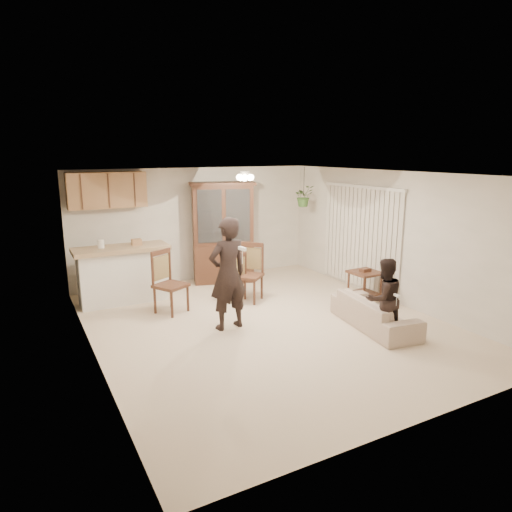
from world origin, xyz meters
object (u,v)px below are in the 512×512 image
sofa (375,306)px  chair_bar (171,295)px  chair_hutch_left (248,285)px  child (384,297)px  china_hutch (223,233)px  adult (228,275)px  chair_hutch_right (232,286)px  side_table (365,286)px

sofa → chair_bar: bearing=58.6°
sofa → chair_hutch_left: chair_hutch_left is taller
sofa → child: child is taller
sofa → china_hutch: size_ratio=0.85×
adult → china_hutch: size_ratio=0.82×
chair_bar → chair_hutch_right: (1.28, 0.13, -0.05)m
side_table → chair_bar: size_ratio=0.58×
china_hutch → sofa: bearing=-56.7°
adult → chair_hutch_right: adult is taller
sofa → side_table: bearing=-26.1°
child → chair_bar: child is taller
side_table → chair_bar: chair_bar is taller
chair_hutch_left → side_table: bearing=20.0°
child → adult: bearing=-30.9°
sofa → side_table: sofa is taller
chair_hutch_right → side_table: bearing=129.5°
chair_hutch_left → chair_hutch_right: chair_hutch_left is taller
chair_hutch_left → chair_hutch_right: size_ratio=1.17×
sofa → chair_bar: (-2.74, 2.26, -0.05)m
chair_bar → sofa: bearing=-68.2°
sofa → adult: bearing=71.0°
adult → chair_bar: size_ratio=1.59×
adult → chair_hutch_left: (0.93, 1.10, -0.58)m
china_hutch → chair_bar: (-1.66, -1.41, -0.77)m
adult → side_table: 2.96m
side_table → chair_hutch_left: chair_hutch_left is taller
china_hutch → side_table: (1.83, -2.57, -0.78)m
child → chair_hutch_right: size_ratio=1.41×
side_table → child: bearing=-122.5°
side_table → chair_hutch_right: (-2.21, 1.29, -0.04)m
sofa → chair_bar: chair_bar is taller
side_table → chair_hutch_left: bearing=151.0°
adult → sofa: bearing=146.2°
china_hutch → adult: bearing=-95.5°
sofa → chair_hutch_left: (-1.21, 2.20, -0.05)m
sofa → adult: size_ratio=1.04×
china_hutch → chair_hutch_right: bearing=-89.7°
child → china_hutch: china_hutch is taller
chair_hutch_right → chair_bar: bearing=-14.3°
child → chair_hutch_right: bearing=-59.0°
china_hutch → chair_bar: bearing=-122.7°
sofa → adult: 2.47m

